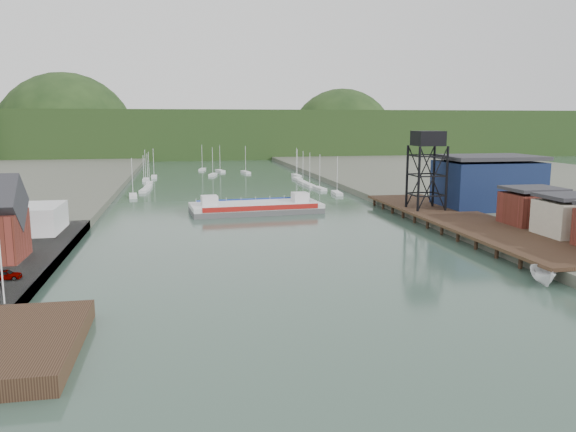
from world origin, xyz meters
name	(u,v)px	position (x,y,z in m)	size (l,w,h in m)	color
ground	(340,331)	(0.00, 0.00, 0.00)	(600.00, 600.00, 0.00)	#2C453C
west_stage	(20,345)	(-29.00, 0.00, 0.90)	(10.00, 18.00, 1.80)	black
east_pier	(465,220)	(37.00, 45.00, 1.90)	(14.00, 70.00, 2.45)	black
white_shed	(5,219)	(-44.00, 50.00, 3.85)	(18.00, 12.00, 4.50)	silver
lift_tower	(428,143)	(35.00, 58.00, 15.65)	(6.50, 6.50, 16.00)	black
blue_shed	(487,183)	(50.00, 60.00, 7.06)	(20.50, 14.50, 11.30)	#0C1636
marina_sailboats	(226,181)	(0.08, 138.46, 0.35)	(57.71, 92.65, 0.90)	silver
distant_hills	(198,137)	(-3.98, 301.35, 10.38)	(500.00, 120.00, 80.00)	black
chain_ferry	(256,207)	(1.44, 72.89, 1.19)	(29.57, 13.85, 4.13)	#515153
motorboat	(543,276)	(29.03, 10.33, 1.12)	(2.18, 5.81, 2.24)	silver
car_west_a	(5,274)	(-35.54, 19.54, 2.22)	(1.45, 3.61, 1.23)	#999999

